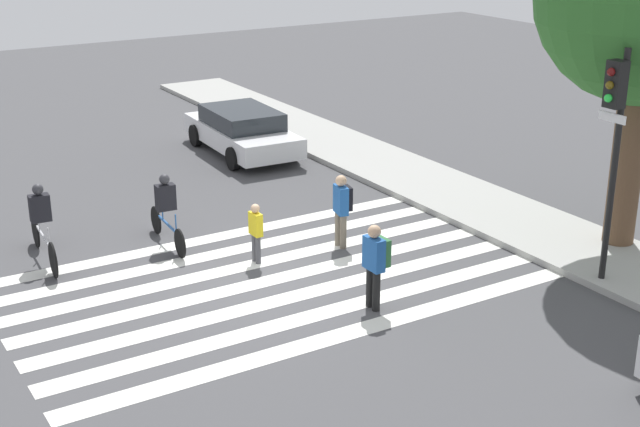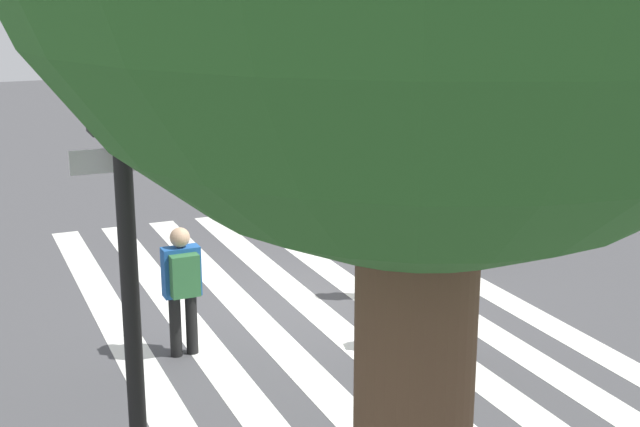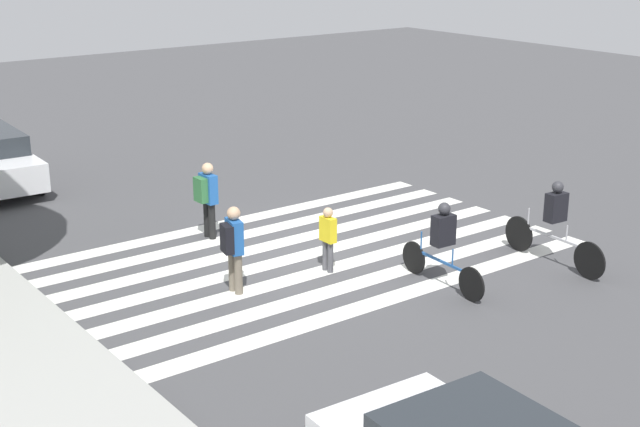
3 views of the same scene
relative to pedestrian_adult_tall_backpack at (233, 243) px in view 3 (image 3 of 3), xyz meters
name	(u,v)px [view 3 (image 3 of 3)]	position (x,y,z in m)	size (l,w,h in m)	color
ground_plane	(308,255)	(0.77, -2.17, -0.93)	(60.00, 60.00, 0.00)	#444447
crosswalk_stripes	(308,254)	(0.77, -2.17, -0.92)	(5.70, 10.00, 0.01)	silver
pedestrian_adult_tall_backpack	(233,243)	(0.00, 0.00, 0.00)	(0.47, 0.42, 1.58)	#6B6051
pedestrian_adult_yellow_jacket	(328,236)	(-0.17, -1.95, -0.22)	(0.35, 0.19, 1.25)	#4C4C51
pedestrian_adult_blue_shirt	(207,195)	(2.81, -1.11, 0.01)	(0.45, 0.38, 1.60)	black
cyclist_mid_street	(443,241)	(-1.99, -3.11, -0.07)	(2.18, 0.41, 1.58)	black
cyclist_near_curb	(555,221)	(-2.46, -5.58, -0.05)	(2.49, 0.42, 1.65)	black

